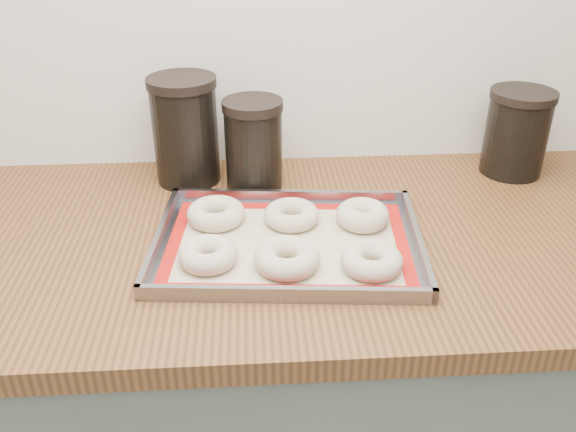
{
  "coord_description": "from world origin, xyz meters",
  "views": [
    {
      "loc": [
        -0.14,
        0.72,
        1.47
      ],
      "look_at": [
        -0.09,
        1.63,
        0.96
      ],
      "focal_mm": 38.0,
      "sensor_mm": 36.0,
      "label": 1
    }
  ],
  "objects": [
    {
      "name": "bagel_front_left",
      "position": [
        -0.22,
        1.57,
        0.92
      ],
      "size": [
        0.1,
        0.1,
        0.04
      ],
      "primitive_type": "torus",
      "rotation": [
        0.0,
        0.0,
        0.01
      ],
      "color": "beige",
      "rests_on": "baking_mat"
    },
    {
      "name": "bagel_front_mid",
      "position": [
        -0.09,
        1.55,
        0.92
      ],
      "size": [
        0.13,
        0.13,
        0.04
      ],
      "primitive_type": "torus",
      "rotation": [
        0.0,
        0.0,
        -0.29
      ],
      "color": "beige",
      "rests_on": "baking_mat"
    },
    {
      "name": "canister_mid",
      "position": [
        -0.14,
        1.86,
        0.99
      ],
      "size": [
        0.12,
        0.12,
        0.19
      ],
      "color": "black",
      "rests_on": "countertop"
    },
    {
      "name": "canister_right",
      "position": [
        0.42,
        1.9,
        0.99
      ],
      "size": [
        0.14,
        0.14,
        0.18
      ],
      "color": "black",
      "rests_on": "countertop"
    },
    {
      "name": "baking_mat",
      "position": [
        -0.09,
        1.63,
        0.9
      ],
      "size": [
        0.44,
        0.33,
        0.0
      ],
      "rotation": [
        0.0,
        0.0,
        -0.09
      ],
      "color": "#C6B793",
      "rests_on": "baking_tray"
    },
    {
      "name": "bagel_front_right",
      "position": [
        0.04,
        1.54,
        0.92
      ],
      "size": [
        0.12,
        0.12,
        0.04
      ],
      "primitive_type": "torus",
      "rotation": [
        0.0,
        0.0,
        0.25
      ],
      "color": "beige",
      "rests_on": "baking_mat"
    },
    {
      "name": "canister_left",
      "position": [
        -0.28,
        1.91,
        1.01
      ],
      "size": [
        0.14,
        0.14,
        0.22
      ],
      "color": "black",
      "rests_on": "countertop"
    },
    {
      "name": "bagel_back_mid",
      "position": [
        -0.07,
        1.7,
        0.92
      ],
      "size": [
        0.1,
        0.1,
        0.03
      ],
      "primitive_type": "torus",
      "rotation": [
        0.0,
        0.0,
        0.02
      ],
      "color": "beige",
      "rests_on": "baking_mat"
    },
    {
      "name": "bagel_back_right",
      "position": [
        0.06,
        1.68,
        0.92
      ],
      "size": [
        0.1,
        0.1,
        0.04
      ],
      "primitive_type": "torus",
      "rotation": [
        0.0,
        0.0,
        0.06
      ],
      "color": "beige",
      "rests_on": "baking_mat"
    },
    {
      "name": "baking_tray",
      "position": [
        -0.09,
        1.63,
        0.91
      ],
      "size": [
        0.49,
        0.37,
        0.03
      ],
      "rotation": [
        0.0,
        0.0,
        -0.09
      ],
      "color": "gray",
      "rests_on": "countertop"
    },
    {
      "name": "cabinet",
      "position": [
        0.0,
        1.68,
        0.43
      ],
      "size": [
        3.0,
        0.65,
        0.86
      ],
      "primitive_type": "cube",
      "color": "slate",
      "rests_on": "floor"
    },
    {
      "name": "countertop",
      "position": [
        0.0,
        1.68,
        0.88
      ],
      "size": [
        3.06,
        0.68,
        0.04
      ],
      "primitive_type": "cube",
      "color": "brown",
      "rests_on": "cabinet"
    },
    {
      "name": "bagel_back_left",
      "position": [
        -0.21,
        1.71,
        0.92
      ],
      "size": [
        0.12,
        0.12,
        0.04
      ],
      "primitive_type": "torus",
      "rotation": [
        0.0,
        0.0,
        0.17
      ],
      "color": "beige",
      "rests_on": "baking_mat"
    }
  ]
}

